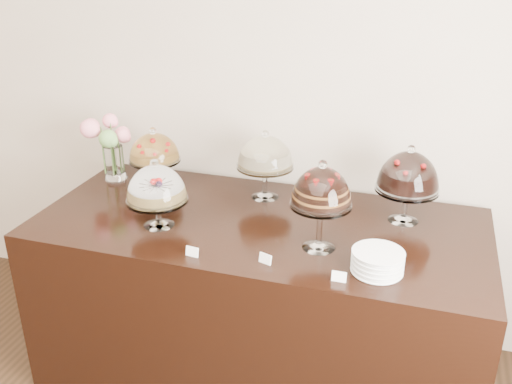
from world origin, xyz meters
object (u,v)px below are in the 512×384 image
(cake_stand_dark_choco, at_px, (408,175))
(flower_vase, at_px, (107,141))
(cake_stand_sugar_sponge, at_px, (156,187))
(cake_stand_fruit_tart, at_px, (154,150))
(cake_stand_cheesecake, at_px, (265,155))
(plate_stack, at_px, (378,262))
(display_counter, at_px, (259,298))
(cake_stand_choco_layer, at_px, (321,191))

(cake_stand_dark_choco, xyz_separation_m, flower_vase, (-1.65, 0.04, -0.01))
(cake_stand_sugar_sponge, height_order, cake_stand_fruit_tart, cake_stand_fruit_tart)
(cake_stand_cheesecake, height_order, flower_vase, cake_stand_cheesecake)
(cake_stand_sugar_sponge, distance_m, plate_stack, 1.08)
(cake_stand_cheesecake, relative_size, cake_stand_dark_choco, 0.96)
(cake_stand_fruit_tart, height_order, plate_stack, cake_stand_fruit_tart)
(cake_stand_sugar_sponge, bearing_deg, cake_stand_cheesecake, 49.98)
(cake_stand_dark_choco, xyz_separation_m, cake_stand_fruit_tart, (-1.34, -0.00, -0.02))
(display_counter, xyz_separation_m, cake_stand_sugar_sponge, (-0.45, -0.18, 0.65))
(cake_stand_sugar_sponge, xyz_separation_m, cake_stand_dark_choco, (1.13, 0.41, 0.04))
(cake_stand_fruit_tart, xyz_separation_m, flower_vase, (-0.31, 0.04, 0.01))
(cake_stand_fruit_tart, bearing_deg, cake_stand_sugar_sponge, -62.19)
(cake_stand_choco_layer, bearing_deg, display_counter, 153.55)
(cake_stand_cheesecake, xyz_separation_m, flower_vase, (-0.92, -0.03, -0.01))
(cake_stand_cheesecake, bearing_deg, cake_stand_dark_choco, -4.96)
(display_counter, xyz_separation_m, cake_stand_cheesecake, (-0.06, 0.29, 0.69))
(cake_stand_cheesecake, xyz_separation_m, cake_stand_fruit_tart, (-0.61, -0.07, -0.02))
(cake_stand_sugar_sponge, bearing_deg, flower_vase, 139.68)
(cake_stand_sugar_sponge, relative_size, cake_stand_fruit_tart, 0.97)
(cake_stand_cheesecake, relative_size, flower_vase, 1.01)
(display_counter, xyz_separation_m, cake_stand_choco_layer, (0.33, -0.17, 0.73))
(plate_stack, bearing_deg, cake_stand_cheesecake, 138.50)
(cake_stand_choco_layer, distance_m, cake_stand_cheesecake, 0.60)
(cake_stand_choco_layer, bearing_deg, cake_stand_dark_choco, 48.83)
(cake_stand_fruit_tart, bearing_deg, cake_stand_choco_layer, -21.37)
(cake_stand_dark_choco, bearing_deg, cake_stand_sugar_sponge, -160.11)
(cake_stand_dark_choco, relative_size, flower_vase, 1.05)
(cake_stand_fruit_tart, bearing_deg, display_counter, -18.70)
(cake_stand_sugar_sponge, distance_m, cake_stand_cheesecake, 0.62)
(display_counter, height_order, cake_stand_cheesecake, cake_stand_cheesecake)
(cake_stand_dark_choco, bearing_deg, flower_vase, 178.68)
(cake_stand_cheesecake, bearing_deg, flower_vase, -178.42)
(display_counter, bearing_deg, cake_stand_cheesecake, 101.00)
(cake_stand_sugar_sponge, xyz_separation_m, flower_vase, (-0.53, 0.45, 0.03))
(cake_stand_choco_layer, bearing_deg, cake_stand_fruit_tart, 158.63)
(cake_stand_fruit_tart, bearing_deg, flower_vase, 172.74)
(cake_stand_fruit_tart, height_order, flower_vase, flower_vase)
(cake_stand_dark_choco, bearing_deg, display_counter, -161.41)
(display_counter, relative_size, flower_vase, 5.90)
(cake_stand_choco_layer, xyz_separation_m, cake_stand_dark_choco, (0.34, 0.39, -0.04))
(cake_stand_sugar_sponge, height_order, plate_stack, cake_stand_sugar_sponge)
(cake_stand_dark_choco, distance_m, flower_vase, 1.65)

